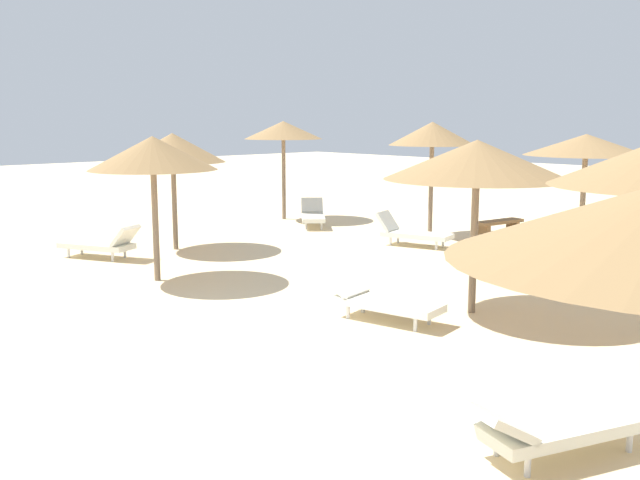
% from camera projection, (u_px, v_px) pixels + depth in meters
% --- Properties ---
extents(ground_plane, '(80.00, 80.00, 0.00)m').
position_uv_depth(ground_plane, '(157.00, 354.00, 9.71)').
color(ground_plane, beige).
extents(parasol_1, '(2.30, 2.30, 3.01)m').
position_uv_depth(parasol_1, '(432.00, 134.00, 18.99)').
color(parasol_1, '#75604C').
rests_on(parasol_1, ground).
extents(parasol_2, '(2.47, 2.47, 2.76)m').
position_uv_depth(parasol_2, '(173.00, 148.00, 16.96)').
color(parasol_2, '#75604C').
rests_on(parasol_2, ground).
extents(parasol_3, '(2.94, 2.94, 2.79)m').
position_uv_depth(parasol_3, '(477.00, 160.00, 11.36)').
color(parasol_3, '#75604C').
rests_on(parasol_3, ground).
extents(parasol_5, '(2.39, 2.39, 3.01)m').
position_uv_depth(parasol_5, '(283.00, 131.00, 22.03)').
color(parasol_5, '#75604C').
rests_on(parasol_5, ground).
extents(parasol_8, '(2.43, 2.43, 2.78)m').
position_uv_depth(parasol_8, '(153.00, 154.00, 13.65)').
color(parasol_8, '#75604C').
rests_on(parasol_8, ground).
extents(parasol_9, '(2.66, 2.66, 2.77)m').
position_uv_depth(parasol_9, '(586.00, 145.00, 15.71)').
color(parasol_9, '#75604C').
rests_on(parasol_9, ground).
extents(lounger_1, '(1.95, 1.13, 0.81)m').
position_uv_depth(lounger_1, '(412.00, 233.00, 17.75)').
color(lounger_1, silver).
rests_on(lounger_1, ground).
extents(lounger_2, '(1.96, 1.38, 0.78)m').
position_uv_depth(lounger_2, '(101.00, 244.00, 16.19)').
color(lounger_2, silver).
rests_on(lounger_2, ground).
extents(lounger_3, '(2.00, 0.99, 0.63)m').
position_uv_depth(lounger_3, '(381.00, 301.00, 11.27)').
color(lounger_3, silver).
rests_on(lounger_3, ground).
extents(lounger_4, '(1.24, 2.01, 0.64)m').
position_uv_depth(lounger_4, '(553.00, 425.00, 6.73)').
color(lounger_4, silver).
rests_on(lounger_4, ground).
extents(lounger_5, '(1.84, 1.71, 0.74)m').
position_uv_depth(lounger_5, '(313.00, 215.00, 20.99)').
color(lounger_5, silver).
rests_on(lounger_5, ground).
extents(bench_1, '(0.47, 1.52, 0.49)m').
position_uv_depth(bench_1, '(636.00, 237.00, 17.01)').
color(bench_1, brown).
rests_on(bench_1, ground).
extents(bench_2, '(0.61, 1.54, 0.49)m').
position_uv_depth(bench_2, '(499.00, 226.00, 18.76)').
color(bench_2, brown).
rests_on(bench_2, ground).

